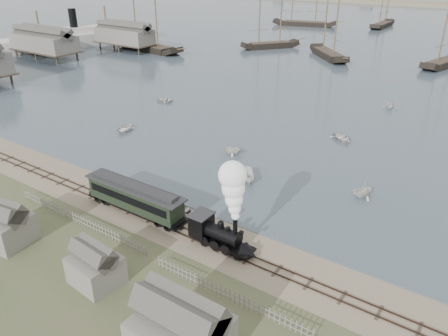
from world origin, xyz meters
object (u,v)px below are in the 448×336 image
Objects in this scene: locomotive at (229,214)px; beached_dinghy at (187,211)px; passenger_coach at (135,197)px; steamship at (74,27)px.

locomotive is 2.68× the size of beached_dinghy.
beached_dinghy is (4.73, 2.95, -1.63)m from passenger_coach.
steamship is at bearing 148.26° from locomotive.
beached_dinghy is 0.07× the size of steamship.
steamship is (-90.43, 57.57, 5.20)m from beached_dinghy.
locomotive is at bearing 0.00° from passenger_coach.
steamship is at bearing 144.77° from passenger_coach.
beached_dinghy is at bearing 158.22° from locomotive.
passenger_coach is 5.81m from beached_dinghy.
passenger_coach is 104.97m from steamship.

